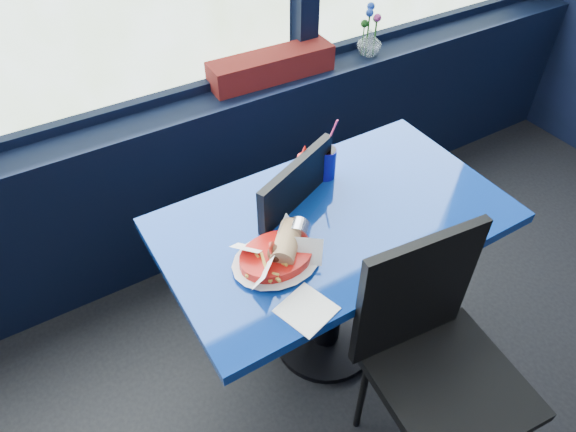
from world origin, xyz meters
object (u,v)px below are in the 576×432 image
at_px(ketchup_bottle, 304,171).
at_px(soda_cup, 326,162).
at_px(chair_near_front, 436,352).
at_px(planter_box, 272,66).
at_px(flower_vase, 370,40).
at_px(food_basket, 278,254).
at_px(chair_near_back, 291,223).
at_px(near_table, 332,252).

height_order(ketchup_bottle, soda_cup, soda_cup).
bearing_deg(chair_near_front, planter_box, 87.36).
xyz_separation_m(flower_vase, ketchup_bottle, (-0.79, -0.65, -0.04)).
xyz_separation_m(flower_vase, soda_cup, (-0.68, -0.63, -0.06)).
height_order(flower_vase, food_basket, flower_vase).
bearing_deg(soda_cup, chair_near_front, -94.19).
bearing_deg(chair_near_back, near_table, 74.39).
xyz_separation_m(near_table, chair_near_back, (-0.03, 0.24, -0.03)).
distance_m(near_table, chair_near_back, 0.24).
xyz_separation_m(food_basket, ketchup_bottle, (0.26, 0.25, 0.05)).
height_order(planter_box, soda_cup, soda_cup).
height_order(chair_near_back, food_basket, chair_near_back).
bearing_deg(ketchup_bottle, planter_box, 68.88).
relative_size(planter_box, food_basket, 1.86).
relative_size(chair_near_front, planter_box, 1.63).
bearing_deg(planter_box, chair_near_back, -112.08).
distance_m(ketchup_bottle, soda_cup, 0.12).
bearing_deg(chair_near_front, near_table, 100.89).
relative_size(near_table, flower_vase, 4.79).
height_order(near_table, planter_box, planter_box).
bearing_deg(food_basket, ketchup_bottle, 22.62).
bearing_deg(planter_box, soda_cup, -101.22).
bearing_deg(planter_box, food_basket, -116.91).
distance_m(flower_vase, food_basket, 1.39).
bearing_deg(chair_near_front, ketchup_bottle, 100.98).
relative_size(ketchup_bottle, soda_cup, 0.77).
bearing_deg(near_table, food_basket, -164.43).
relative_size(food_basket, ketchup_bottle, 1.61).
xyz_separation_m(near_table, soda_cup, (0.09, 0.20, 0.25)).
relative_size(chair_near_front, food_basket, 3.02).
height_order(near_table, ketchup_bottle, ketchup_bottle).
distance_m(planter_box, flower_vase, 0.53).
xyz_separation_m(chair_near_back, food_basket, (-0.24, -0.31, 0.25)).
distance_m(flower_vase, ketchup_bottle, 1.03).
xyz_separation_m(food_basket, soda_cup, (0.37, 0.28, 0.03)).
bearing_deg(food_basket, flower_vase, 18.81).
bearing_deg(near_table, ketchup_bottle, 95.19).
xyz_separation_m(chair_near_front, chair_near_back, (-0.08, 0.74, -0.02)).
bearing_deg(chair_near_back, flower_vase, -167.18).
bearing_deg(chair_near_front, food_basket, 132.47).
distance_m(near_table, food_basket, 0.36).
bearing_deg(flower_vase, ketchup_bottle, -140.57).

